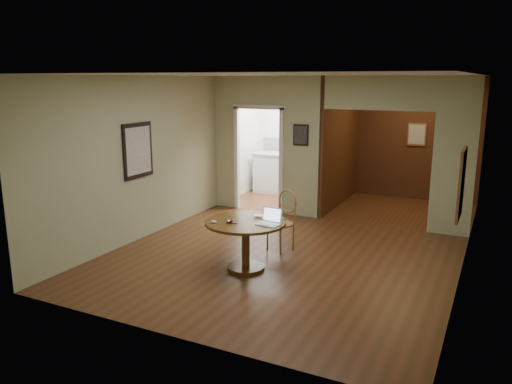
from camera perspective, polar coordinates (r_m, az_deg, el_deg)
The scene contains 11 objects.
floor at distance 7.47m, azimuth 2.25°, elevation -7.91°, with size 5.00×5.00×0.00m, color #4E2E16.
room_shell at distance 10.14m, azimuth 7.08°, elevation 5.04°, with size 5.20×7.50×5.00m.
dining_table at distance 7.01m, azimuth -1.19°, elevation -4.78°, with size 1.14×1.14×0.71m.
chair at distance 7.82m, azimuth 3.14°, elevation -2.88°, with size 0.52×0.52×0.96m.
open_laptop at distance 6.81m, azimuth 1.63°, elevation -3.16°, with size 0.33×0.30×0.21m.
closed_laptop at distance 7.11m, azimuth 0.96°, elevation -2.86°, with size 0.32×0.21×0.03m, color #BCBCC1.
mouse at distance 6.87m, azimuth -4.86°, elevation -3.41°, with size 0.10×0.05×0.04m, color white.
wine_glass at distance 6.84m, azimuth -3.01°, elevation -3.21°, with size 0.08×0.08×0.09m, color white, non-canonical shape.
pen at distance 6.84m, azimuth -2.77°, elevation -3.57°, with size 0.01×0.01×0.15m, color #0D0C59.
kitchen_cabinet at distance 11.59m, azimuth 4.67°, elevation 1.99°, with size 2.06×0.60×0.94m.
grocery_bag at distance 11.24m, azimuth 8.27°, elevation 4.83°, with size 0.33×0.28×0.33m, color tan.
Camera 1 is at (2.84, -6.39, 2.65)m, focal length 35.00 mm.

